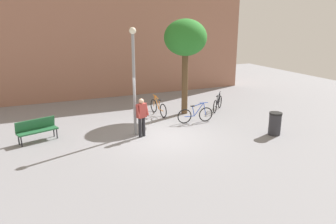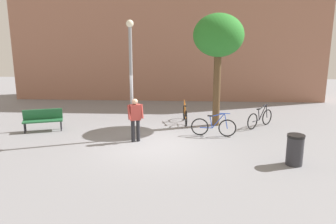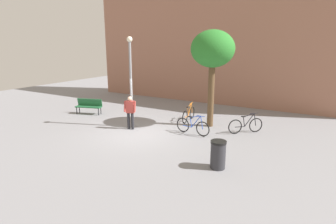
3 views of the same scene
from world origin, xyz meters
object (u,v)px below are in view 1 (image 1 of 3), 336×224
at_px(person_by_lamppost, 142,115).
at_px(bicycle_black, 218,104).
at_px(bicycle_orange, 158,108).
at_px(bicycle_blue, 195,115).
at_px(park_bench, 37,128).
at_px(lamppost, 134,73).
at_px(plaza_tree, 185,39).
at_px(trash_bin, 275,124).

relative_size(person_by_lamppost, bicycle_black, 1.26).
bearing_deg(bicycle_orange, bicycle_blue, -58.96).
height_order(park_bench, bicycle_blue, bicycle_blue).
bearing_deg(bicycle_blue, person_by_lamppost, -163.92).
xyz_separation_m(lamppost, park_bench, (-3.94, 0.85, -2.17)).
height_order(lamppost, person_by_lamppost, lamppost).
xyz_separation_m(person_by_lamppost, bicycle_blue, (3.03, 0.87, -0.58)).
bearing_deg(lamppost, plaza_tree, 32.24).
height_order(lamppost, park_bench, lamppost).
xyz_separation_m(lamppost, plaza_tree, (3.42, 2.16, 1.15)).
distance_m(lamppost, bicycle_orange, 3.95).
bearing_deg(bicycle_orange, person_by_lamppost, -123.52).
relative_size(plaza_tree, bicycle_black, 3.67).
bearing_deg(person_by_lamppost, bicycle_blue, 16.08).
bearing_deg(bicycle_blue, bicycle_orange, 121.04).
bearing_deg(bicycle_orange, trash_bin, -54.18).
height_order(person_by_lamppost, bicycle_orange, person_by_lamppost).
relative_size(person_by_lamppost, trash_bin, 1.68).
bearing_deg(bicycle_blue, plaza_tree, 82.65).
bearing_deg(bicycle_blue, lamppost, -170.96).
bearing_deg(person_by_lamppost, trash_bin, -20.76).
height_order(lamppost, bicycle_blue, lamppost).
xyz_separation_m(person_by_lamppost, park_bench, (-4.12, 1.21, -0.42)).
bearing_deg(park_bench, bicycle_black, 6.74).
bearing_deg(park_bench, person_by_lamppost, -16.38).
height_order(plaza_tree, bicycle_blue, plaza_tree).
relative_size(person_by_lamppost, bicycle_blue, 0.93).
bearing_deg(park_bench, bicycle_orange, 14.99).
relative_size(person_by_lamppost, bicycle_orange, 0.92).
height_order(person_by_lamppost, park_bench, person_by_lamppost).
relative_size(plaza_tree, bicycle_orange, 2.69).
bearing_deg(trash_bin, bicycle_blue, 128.72).
relative_size(bicycle_blue, trash_bin, 1.82).
distance_m(plaza_tree, trash_bin, 6.04).
bearing_deg(trash_bin, plaza_tree, 114.94).
xyz_separation_m(plaza_tree, bicycle_blue, (-0.21, -1.65, -3.48)).
bearing_deg(park_bench, lamppost, -12.15).
height_order(bicycle_orange, trash_bin, trash_bin).
xyz_separation_m(plaza_tree, bicycle_orange, (-1.38, 0.29, -3.48)).
relative_size(park_bench, bicycle_orange, 0.92).
distance_m(person_by_lamppost, plaza_tree, 5.02).
bearing_deg(trash_bin, lamppost, 156.62).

